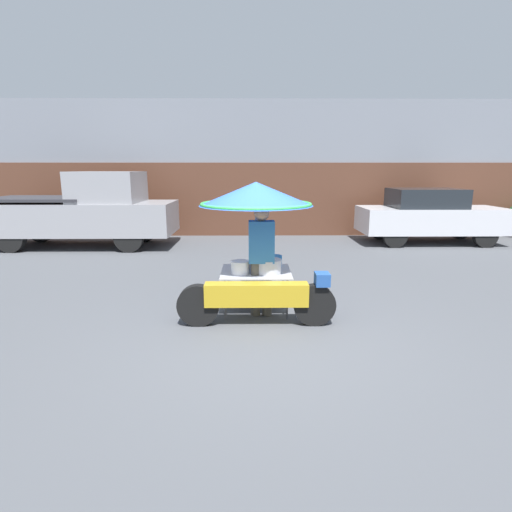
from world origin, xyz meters
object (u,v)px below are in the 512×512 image
Objects in this scene: vendor_motorcycle_cart at (257,217)px; parked_car at (429,215)px; pickup_truck at (85,211)px; vendor_person at (261,255)px.

parked_car is (5.25, 5.93, -0.66)m from vendor_motorcycle_cart.
pickup_truck is at bearing 131.38° from vendor_motorcycle_cart.
parked_car is 10.09m from pickup_truck.
vendor_person reaches higher than parked_car.
vendor_motorcycle_cart reaches higher than vendor_person.
vendor_motorcycle_cart is 0.58m from vendor_person.
pickup_truck reaches higher than vendor_person.
pickup_truck is (-4.82, 5.47, -0.49)m from vendor_motorcycle_cart.
vendor_motorcycle_cart is at bearing -48.62° from pickup_truck.
vendor_person is at bearing -62.76° from vendor_motorcycle_cart.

